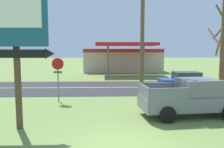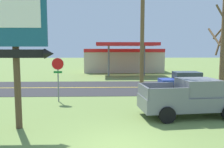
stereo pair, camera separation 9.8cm
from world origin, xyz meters
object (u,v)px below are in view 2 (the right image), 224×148
(utility_pole, at_px, (142,28))
(pickup_grey_parked_on_lawn, at_px, (191,98))
(gas_station, at_px, (123,59))
(bare_tree, at_px, (224,48))
(stop_sign, at_px, (58,72))
(car_blue_near_lane, at_px, (185,81))
(motel_sign, at_px, (15,33))

(utility_pole, xyz_separation_m, pickup_grey_parked_on_lawn, (2.08, -3.30, -3.92))
(gas_station, relative_size, pickup_grey_parked_on_lawn, 2.23)
(gas_station, bearing_deg, utility_pole, -91.28)
(bare_tree, xyz_separation_m, gas_station, (-4.69, 21.85, -1.62))
(stop_sign, height_order, utility_pole, utility_pole)
(gas_station, distance_m, car_blue_near_lane, 17.95)
(stop_sign, relative_size, utility_pole, 0.32)
(bare_tree, bearing_deg, gas_station, 102.12)
(car_blue_near_lane, bearing_deg, motel_sign, -139.86)
(motel_sign, relative_size, pickup_grey_parked_on_lawn, 1.16)
(motel_sign, height_order, pickup_grey_parked_on_lawn, motel_sign)
(bare_tree, height_order, car_blue_near_lane, bare_tree)
(stop_sign, relative_size, bare_tree, 0.44)
(pickup_grey_parked_on_lawn, height_order, car_blue_near_lane, pickup_grey_parked_on_lawn)
(stop_sign, xyz_separation_m, gas_station, (6.04, 21.06, -0.08))
(motel_sign, height_order, stop_sign, motel_sign)
(gas_station, bearing_deg, car_blue_near_lane, -77.64)
(stop_sign, distance_m, pickup_grey_parked_on_lawn, 8.50)
(pickup_grey_parked_on_lawn, xyz_separation_m, car_blue_near_lane, (2.23, 7.13, -0.13))
(bare_tree, height_order, pickup_grey_parked_on_lawn, bare_tree)
(bare_tree, distance_m, gas_station, 22.41)
(utility_pole, distance_m, bare_tree, 5.36)
(bare_tree, bearing_deg, car_blue_near_lane, 101.13)
(motel_sign, distance_m, car_blue_near_lane, 14.17)
(bare_tree, relative_size, gas_station, 0.56)
(motel_sign, distance_m, pickup_grey_parked_on_lawn, 9.07)
(motel_sign, bearing_deg, gas_station, 75.77)
(pickup_grey_parked_on_lawn, relative_size, car_blue_near_lane, 1.28)
(motel_sign, distance_m, bare_tree, 12.27)
(motel_sign, distance_m, stop_sign, 5.78)
(bare_tree, bearing_deg, utility_pole, 174.28)
(stop_sign, bearing_deg, pickup_grey_parked_on_lawn, -25.03)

